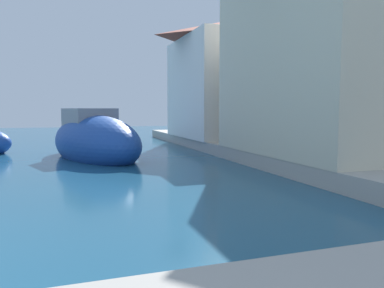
% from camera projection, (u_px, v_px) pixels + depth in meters
% --- Properties ---
extents(quay_promenade, '(44.00, 32.00, 0.50)m').
position_uv_depth(quay_promenade, '(102.00, 244.00, 4.92)').
color(quay_promenade, '#ADA89E').
rests_on(quay_promenade, ground).
extents(moored_boat_2, '(4.46, 6.71, 2.56)m').
position_uv_depth(moored_boat_2, '(95.00, 141.00, 15.47)').
color(moored_boat_2, '#1E479E').
rests_on(moored_boat_2, ground).
extents(waterfront_building_main, '(6.40, 7.67, 7.76)m').
position_uv_depth(waterfront_building_main, '(341.00, 38.00, 12.95)').
color(waterfront_building_main, beige).
rests_on(waterfront_building_main, quay_promenade).
extents(waterfront_building_annex, '(6.59, 6.81, 6.44)m').
position_uv_depth(waterfront_building_annex, '(236.00, 77.00, 20.91)').
color(waterfront_building_annex, white).
rests_on(waterfront_building_annex, quay_promenade).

